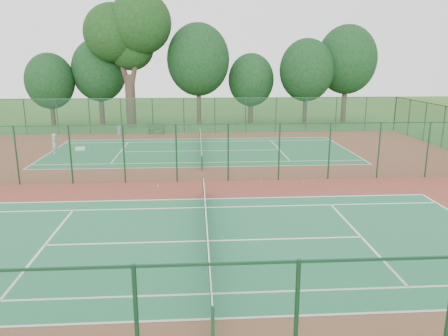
{
  "coord_description": "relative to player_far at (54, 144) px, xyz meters",
  "views": [
    {
      "loc": [
        -0.35,
        -25.42,
        7.15
      ],
      "look_at": [
        1.08,
        -3.18,
        1.6
      ],
      "focal_mm": 35.0,
      "sensor_mm": 36.0,
      "label": 1
    }
  ],
  "objects": [
    {
      "name": "ground",
      "position": [
        11.38,
        -8.63,
        -0.81
      ],
      "size": [
        120.0,
        120.0,
        0.0
      ],
      "primitive_type": "plane",
      "color": "#305A1C",
      "rests_on": "ground"
    },
    {
      "name": "red_pad",
      "position": [
        11.38,
        -8.63,
        -0.8
      ],
      "size": [
        40.0,
        36.0,
        0.01
      ],
      "primitive_type": "cube",
      "color": "brown",
      "rests_on": "ground"
    },
    {
      "name": "court_near",
      "position": [
        11.38,
        -17.63,
        -0.79
      ],
      "size": [
        23.77,
        10.97,
        0.01
      ],
      "primitive_type": "cube",
      "color": "#216B43",
      "rests_on": "red_pad"
    },
    {
      "name": "court_far",
      "position": [
        11.38,
        0.37,
        -0.79
      ],
      "size": [
        23.77,
        10.97,
        0.01
      ],
      "primitive_type": "cube",
      "color": "#216A3C",
      "rests_on": "red_pad"
    },
    {
      "name": "fence_north",
      "position": [
        11.38,
        9.37,
        0.95
      ],
      "size": [
        40.0,
        0.09,
        3.5
      ],
      "color": "#18482B",
      "rests_on": "ground"
    },
    {
      "name": "fence_divider",
      "position": [
        11.38,
        -8.63,
        0.95
      ],
      "size": [
        40.0,
        0.09,
        3.5
      ],
      "color": "#1B532F",
      "rests_on": "ground"
    },
    {
      "name": "tennis_net_near",
      "position": [
        11.38,
        -17.63,
        -0.26
      ],
      "size": [
        0.1,
        12.9,
        0.97
      ],
      "color": "#153B20",
      "rests_on": "ground"
    },
    {
      "name": "tennis_net_far",
      "position": [
        11.38,
        0.37,
        -0.26
      ],
      "size": [
        0.1,
        12.9,
        0.97
      ],
      "color": "#13341B",
      "rests_on": "ground"
    },
    {
      "name": "player_far",
      "position": [
        0.0,
        0.0,
        0.0
      ],
      "size": [
        0.38,
        0.58,
        1.58
      ],
      "primitive_type": "imported",
      "rotation": [
        0.0,
        0.0,
        -1.57
      ],
      "color": "silver",
      "rests_on": "court_far"
    },
    {
      "name": "trash_bin",
      "position": [
        3.52,
        8.9,
        -0.35
      ],
      "size": [
        0.56,
        0.56,
        0.89
      ],
      "primitive_type": "cylinder",
      "rotation": [
        0.0,
        0.0,
        0.14
      ],
      "color": "gray",
      "rests_on": "red_pad"
    },
    {
      "name": "bench",
      "position": [
        7.11,
        8.86,
        -0.25
      ],
      "size": [
        1.76,
        0.72,
        1.06
      ],
      "rotation": [
        0.0,
        0.0,
        -0.14
      ],
      "color": "black",
      "rests_on": "red_pad"
    },
    {
      "name": "kit_bag",
      "position": [
        1.64,
        1.24,
        -0.66
      ],
      "size": [
        0.8,
        0.52,
        0.28
      ],
      "primitive_type": "cube",
      "rotation": [
        0.0,
        0.0,
        0.34
      ],
      "color": "white",
      "rests_on": "red_pad"
    },
    {
      "name": "stray_ball_a",
      "position": [
        14.86,
        -9.06,
        -0.77
      ],
      "size": [
        0.06,
        0.06,
        0.06
      ],
      "primitive_type": "sphere",
      "color": "#C3DA32",
      "rests_on": "red_pad"
    },
    {
      "name": "stray_ball_b",
      "position": [
        17.44,
        -9.15,
        -0.76
      ],
      "size": [
        0.07,
        0.07,
        0.07
      ],
      "primitive_type": "sphere",
      "color": "gold",
      "rests_on": "red_pad"
    },
    {
      "name": "stray_ball_c",
      "position": [
        8.78,
        -9.56,
        -0.77
      ],
      "size": [
        0.07,
        0.07,
        0.07
      ],
      "primitive_type": "sphere",
      "color": "#CAF037",
      "rests_on": "red_pad"
    },
    {
      "name": "big_tree",
      "position": [
        4.2,
        13.61,
        9.09
      ],
      "size": [
        9.1,
        6.66,
        13.97
      ],
      "color": "#38261E",
      "rests_on": "ground"
    },
    {
      "name": "evergreen_row",
      "position": [
        11.88,
        15.62,
        -0.81
      ],
      "size": [
        39.0,
        5.0,
        12.0
      ],
      "primitive_type": null,
      "color": "black",
      "rests_on": "ground"
    }
  ]
}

